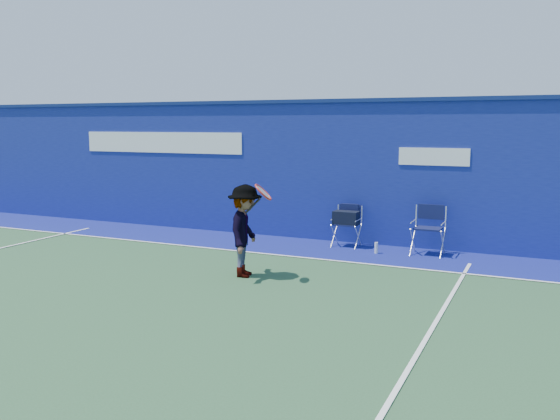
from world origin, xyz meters
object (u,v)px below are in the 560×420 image
at_px(directors_chair_left, 346,229).
at_px(directors_chair_right, 428,240).
at_px(water_bottle, 376,248).
at_px(tennis_player, 245,231).

relative_size(directors_chair_left, directors_chair_right, 0.91).
height_order(directors_chair_right, water_bottle, directors_chair_right).
bearing_deg(directors_chair_left, tennis_player, -104.65).
distance_m(directors_chair_right, water_bottle, 1.01).
bearing_deg(directors_chair_right, tennis_player, -130.28).
height_order(directors_chair_left, water_bottle, directors_chair_left).
height_order(directors_chair_left, directors_chair_right, directors_chair_right).
bearing_deg(tennis_player, directors_chair_left, 75.35).
bearing_deg(tennis_player, directors_chair_right, 49.72).
relative_size(water_bottle, tennis_player, 0.14).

